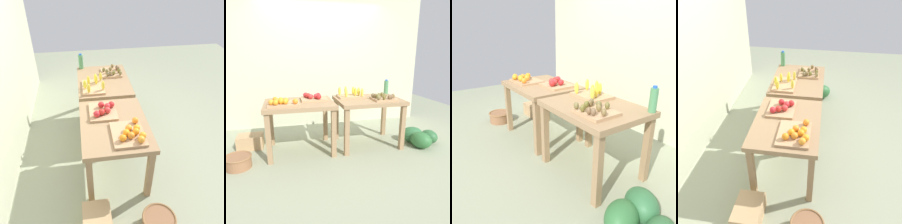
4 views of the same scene
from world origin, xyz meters
TOP-DOWN VIEW (x-y plane):
  - ground_plane at (0.00, 0.00)m, footprint 8.00×8.00m
  - back_wall at (0.00, 1.35)m, footprint 4.40×0.12m
  - display_table_left at (-0.56, 0.00)m, footprint 1.04×0.80m
  - display_table_right at (0.56, 0.00)m, footprint 1.04×0.80m
  - orange_bin at (-0.81, -0.14)m, footprint 0.44×0.36m
  - apple_bin at (-0.33, 0.10)m, footprint 0.40×0.34m
  - banana_crate at (0.32, 0.17)m, footprint 0.44×0.33m
  - kiwi_bin at (0.75, -0.16)m, footprint 0.37×0.32m
  - water_bottle at (1.03, 0.33)m, footprint 0.08×0.08m
  - watermelon_pile at (1.42, -0.24)m, footprint 0.64×0.67m
  - wicker_basket at (-1.44, -0.35)m, footprint 0.37×0.37m
  - cardboard_produce_box at (-1.36, 0.30)m, footprint 0.40×0.30m

SIDE VIEW (x-z plane):
  - ground_plane at x=0.00m, z-range 0.00..0.00m
  - wicker_basket at x=-1.44m, z-range 0.01..0.18m
  - cardboard_produce_box at x=-1.36m, z-range 0.00..0.22m
  - watermelon_pile at x=1.42m, z-range -0.01..0.27m
  - display_table_left at x=-0.56m, z-range 0.28..1.07m
  - display_table_right at x=0.56m, z-range 0.28..1.07m
  - kiwi_bin at x=0.75m, z-range 0.78..0.88m
  - apple_bin at x=-0.33m, z-range 0.78..0.89m
  - orange_bin at x=-0.81m, z-range 0.78..0.89m
  - banana_crate at x=0.32m, z-range 0.75..0.92m
  - water_bottle at x=1.03m, z-range 0.79..1.05m
  - back_wall at x=0.00m, z-range 0.00..3.00m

